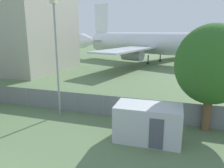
{
  "coord_description": "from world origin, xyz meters",
  "views": [
    {
      "loc": [
        8.46,
        -5.19,
        6.83
      ],
      "look_at": [
        2.3,
        13.98,
        2.0
      ],
      "focal_mm": 35.0,
      "sensor_mm": 36.0,
      "label": 1
    }
  ],
  "objects": [
    {
      "name": "airplane",
      "position": [
        3.9,
        43.6,
        4.28
      ],
      "size": [
        46.7,
        37.8,
        13.76
      ],
      "rotation": [
        0.0,
        0.0,
        -0.37
      ],
      "color": "silver",
      "rests_on": "ground"
    },
    {
      "name": "hangar_building",
      "position": [
        -24.0,
        28.07,
        7.69
      ],
      "size": [
        24.41,
        15.94,
        16.99
      ],
      "color": "#ADA899",
      "rests_on": "ground"
    },
    {
      "name": "portable_cabin",
      "position": [
        6.69,
        7.84,
        1.17
      ],
      "size": [
        4.21,
        2.33,
        2.34
      ],
      "rotation": [
        0.0,
        0.0,
        0.03
      ],
      "color": "silver",
      "rests_on": "ground"
    },
    {
      "name": "tree_left_of_cabin",
      "position": [
        10.4,
        10.59,
        4.69
      ],
      "size": [
        4.89,
        4.89,
        7.41
      ],
      "color": "brown",
      "rests_on": "ground"
    },
    {
      "name": "perimeter_fence",
      "position": [
        0.0,
        10.98,
        0.87
      ],
      "size": [
        56.07,
        0.07,
        1.75
      ],
      "color": "gray",
      "rests_on": "ground"
    },
    {
      "name": "light_mast",
      "position": [
        -0.98,
        9.91,
        5.52
      ],
      "size": [
        0.44,
        0.44,
        9.23
      ],
      "color": "#99999E",
      "rests_on": "ground"
    }
  ]
}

